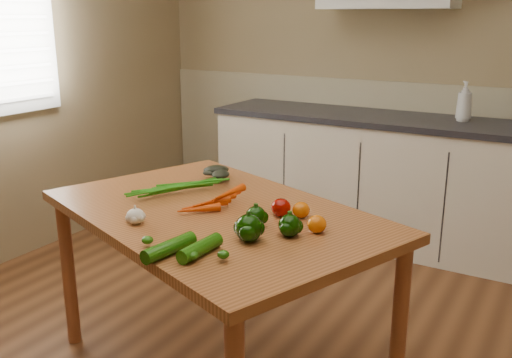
{
  "coord_description": "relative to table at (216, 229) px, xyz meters",
  "views": [
    {
      "loc": [
        1.17,
        -1.58,
        1.56
      ],
      "look_at": [
        -0.07,
        0.52,
        0.86
      ],
      "focal_mm": 40.0,
      "sensor_mm": 36.0,
      "label": 1
    }
  ],
  "objects": [
    {
      "name": "tomato_a",
      "position": [
        0.27,
        0.07,
        0.12
      ],
      "size": [
        0.08,
        0.08,
        0.07
      ],
      "primitive_type": "ellipsoid",
      "color": "#860802",
      "rests_on": "table"
    },
    {
      "name": "soap_bottle_a",
      "position": [
        0.59,
        1.97,
        0.34
      ],
      "size": [
        0.14,
        0.14,
        0.26
      ],
      "primitive_type": "imported",
      "rotation": [
        0.0,
        0.0,
        3.69
      ],
      "color": "silver",
      "rests_on": "counter_run"
    },
    {
      "name": "pepper_a",
      "position": [
        0.24,
        -0.08,
        0.13
      ],
      "size": [
        0.08,
        0.08,
        0.08
      ],
      "primitive_type": "sphere",
      "color": "black",
      "rests_on": "table"
    },
    {
      "name": "pepper_c",
      "position": [
        0.29,
        -0.22,
        0.14
      ],
      "size": [
        0.1,
        0.1,
        0.1
      ],
      "primitive_type": "sphere",
      "color": "black",
      "rests_on": "table"
    },
    {
      "name": "table",
      "position": [
        0.0,
        0.0,
        0.0
      ],
      "size": [
        1.69,
        1.38,
        0.78
      ],
      "rotation": [
        0.0,
        0.0,
        -0.36
      ],
      "color": "#A25C2F",
      "rests_on": "ground"
    },
    {
      "name": "counter_run",
      "position": [
        0.33,
        1.92,
        -0.23
      ],
      "size": [
        2.84,
        0.64,
        1.14
      ],
      "color": "beige",
      "rests_on": "ground"
    },
    {
      "name": "carrot_bunch",
      "position": [
        -0.09,
        0.05,
        0.12
      ],
      "size": [
        0.33,
        0.29,
        0.07
      ],
      "primitive_type": null,
      "rotation": [
        0.0,
        0.0,
        -0.36
      ],
      "color": "#DA4205",
      "rests_on": "table"
    },
    {
      "name": "pepper_b",
      "position": [
        0.4,
        -0.1,
        0.13
      ],
      "size": [
        0.08,
        0.08,
        0.08
      ],
      "primitive_type": "sphere",
      "color": "black",
      "rests_on": "table"
    },
    {
      "name": "room",
      "position": [
        0.12,
        -0.1,
        0.56
      ],
      "size": [
        4.04,
        5.04,
        2.64
      ],
      "color": "brown",
      "rests_on": "ground"
    },
    {
      "name": "zucchini_b",
      "position": [
        0.13,
        -0.46,
        0.11
      ],
      "size": [
        0.08,
        0.22,
        0.05
      ],
      "primitive_type": "cylinder",
      "rotation": [
        1.57,
        0.0,
        -0.13
      ],
      "color": "#174E08",
      "rests_on": "table"
    },
    {
      "name": "garlic_bulb",
      "position": [
        -0.18,
        -0.29,
        0.12
      ],
      "size": [
        0.07,
        0.07,
        0.06
      ],
      "primitive_type": "ellipsoid",
      "color": "white",
      "rests_on": "table"
    },
    {
      "name": "leafy_greens",
      "position": [
        -0.26,
        0.39,
        0.14
      ],
      "size": [
        0.21,
        0.19,
        0.1
      ],
      "primitive_type": null,
      "color": "black",
      "rests_on": "table"
    },
    {
      "name": "zucchini_a",
      "position": [
        0.22,
        -0.41,
        0.11
      ],
      "size": [
        0.06,
        0.2,
        0.05
      ],
      "primitive_type": "cylinder",
      "rotation": [
        1.57,
        0.0,
        -0.05
      ],
      "color": "#174E08",
      "rests_on": "table"
    },
    {
      "name": "tomato_c",
      "position": [
        0.47,
        -0.02,
        0.12
      ],
      "size": [
        0.07,
        0.07,
        0.07
      ],
      "primitive_type": "ellipsoid",
      "color": "#D25905",
      "rests_on": "table"
    },
    {
      "name": "tomato_b",
      "position": [
        0.35,
        0.1,
        0.12
      ],
      "size": [
        0.07,
        0.07,
        0.06
      ],
      "primitive_type": "ellipsoid",
      "color": "#D25905",
      "rests_on": "table"
    }
  ]
}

